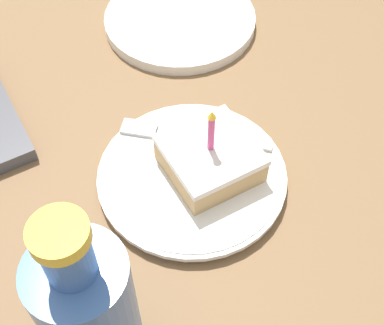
{
  "coord_description": "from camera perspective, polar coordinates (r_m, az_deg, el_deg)",
  "views": [
    {
      "loc": [
        -0.3,
        0.16,
        0.54
      ],
      "look_at": [
        0.03,
        -0.02,
        0.04
      ],
      "focal_mm": 50.0,
      "sensor_mm": 36.0,
      "label": 1
    }
  ],
  "objects": [
    {
      "name": "ground_plane",
      "position": [
        0.65,
        -0.8,
        -5.47
      ],
      "size": [
        2.4,
        2.4,
        0.04
      ],
      "color": "brown",
      "rests_on": "ground"
    },
    {
      "name": "plate",
      "position": [
        0.65,
        0.0,
        -1.48
      ],
      "size": [
        0.23,
        0.23,
        0.02
      ],
      "color": "white",
      "rests_on": "ground_plane"
    },
    {
      "name": "cake_slice",
      "position": [
        0.63,
        1.94,
        0.47
      ],
      "size": [
        0.1,
        0.1,
        0.1
      ],
      "color": "tan",
      "rests_on": "plate"
    },
    {
      "name": "fork",
      "position": [
        0.67,
        -0.64,
        3.0
      ],
      "size": [
        0.14,
        0.16,
        0.0
      ],
      "color": "#B2B2B7",
      "rests_on": "plate"
    },
    {
      "name": "bottle",
      "position": [
        0.48,
        -10.93,
        -15.19
      ],
      "size": [
        0.08,
        0.08,
        0.23
      ],
      "color": "#3F66A5",
      "rests_on": "ground_plane"
    },
    {
      "name": "side_plate",
      "position": [
        0.86,
        -1.28,
        14.98
      ],
      "size": [
        0.23,
        0.23,
        0.02
      ],
      "color": "white",
      "rests_on": "ground_plane"
    }
  ]
}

